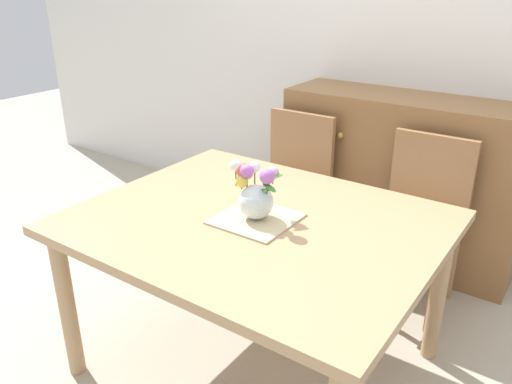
# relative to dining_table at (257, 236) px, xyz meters

# --- Properties ---
(ground_plane) EXTENTS (12.00, 12.00, 0.00)m
(ground_plane) POSITION_rel_dining_table_xyz_m (0.00, 0.00, -0.65)
(ground_plane) COLOR #B7AD99
(back_wall) EXTENTS (7.00, 0.10, 2.80)m
(back_wall) POSITION_rel_dining_table_xyz_m (0.00, 1.60, 0.75)
(back_wall) COLOR silver
(back_wall) RESTS_ON ground_plane
(dining_table) EXTENTS (1.42, 1.16, 0.74)m
(dining_table) POSITION_rel_dining_table_xyz_m (0.00, 0.00, 0.00)
(dining_table) COLOR tan
(dining_table) RESTS_ON ground_plane
(chair_left) EXTENTS (0.42, 0.42, 0.90)m
(chair_left) POSITION_rel_dining_table_xyz_m (-0.39, 0.92, -0.13)
(chair_left) COLOR #9E7047
(chair_left) RESTS_ON ground_plane
(chair_right) EXTENTS (0.42, 0.42, 0.90)m
(chair_right) POSITION_rel_dining_table_xyz_m (0.39, 0.92, -0.13)
(chair_right) COLOR #9E7047
(chair_right) RESTS_ON ground_plane
(dresser) EXTENTS (1.40, 0.47, 1.00)m
(dresser) POSITION_rel_dining_table_xyz_m (0.13, 1.33, -0.15)
(dresser) COLOR olive
(dresser) RESTS_ON ground_plane
(placemat) EXTENTS (0.30, 0.30, 0.01)m
(placemat) POSITION_rel_dining_table_xyz_m (0.01, -0.01, 0.09)
(placemat) COLOR #CCB789
(placemat) RESTS_ON dining_table
(flower_vase) EXTENTS (0.22, 0.19, 0.23)m
(flower_vase) POSITION_rel_dining_table_xyz_m (-0.00, -0.01, 0.19)
(flower_vase) COLOR silver
(flower_vase) RESTS_ON placemat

